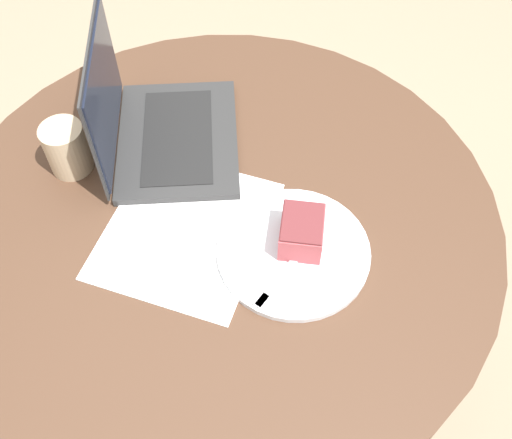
% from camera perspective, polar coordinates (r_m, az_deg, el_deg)
% --- Properties ---
extents(ground_plane, '(12.00, 12.00, 0.00)m').
position_cam_1_polar(ground_plane, '(1.76, -2.18, -13.83)').
color(ground_plane, gray).
extents(dining_table, '(1.03, 1.03, 0.75)m').
position_cam_1_polar(dining_table, '(1.26, -2.98, -4.43)').
color(dining_table, '#4C3323').
rests_on(dining_table, ground_plane).
extents(paper_document, '(0.32, 0.28, 0.00)m').
position_cam_1_polar(paper_document, '(1.08, -6.69, -0.99)').
color(paper_document, white).
rests_on(paper_document, dining_table).
extents(plate, '(0.27, 0.27, 0.01)m').
position_cam_1_polar(plate, '(1.04, 3.59, -3.06)').
color(plate, silver).
rests_on(plate, dining_table).
extents(cake_slice, '(0.10, 0.09, 0.06)m').
position_cam_1_polar(cake_slice, '(1.03, 4.38, -1.15)').
color(cake_slice, '#B74C51').
rests_on(cake_slice, plate).
extents(fork, '(0.17, 0.07, 0.00)m').
position_cam_1_polar(fork, '(1.01, 2.33, -5.57)').
color(fork, silver).
rests_on(fork, plate).
extents(coffee_glass, '(0.08, 0.08, 0.10)m').
position_cam_1_polar(coffee_glass, '(1.18, -17.59, 6.47)').
color(coffee_glass, '#C6AD89').
rests_on(coffee_glass, dining_table).
extents(laptop, '(0.37, 0.34, 0.25)m').
position_cam_1_polar(laptop, '(1.19, -9.27, 8.64)').
color(laptop, '#2D2D2D').
rests_on(laptop, dining_table).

